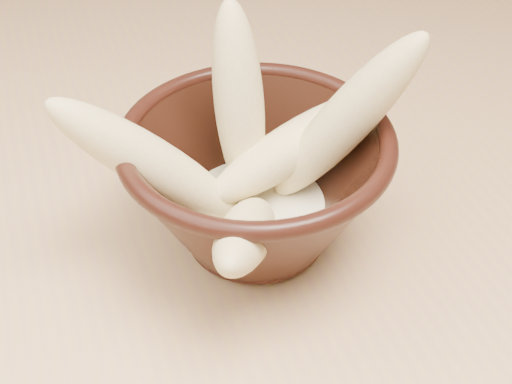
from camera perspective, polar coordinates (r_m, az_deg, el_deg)
table at (r=0.62m, az=-6.83°, el=-5.67°), size 1.20×0.80×0.75m
bowl at (r=0.48m, az=0.00°, el=0.77°), size 0.18×0.18×0.10m
milk_puddle at (r=0.50m, az=0.00°, el=-1.39°), size 0.10×0.10×0.01m
banana_upright at (r=0.48m, az=-1.38°, el=7.25°), size 0.04×0.07×0.14m
banana_left at (r=0.46m, az=-8.58°, el=2.41°), size 0.14×0.07×0.12m
banana_right at (r=0.46m, az=7.14°, el=5.68°), size 0.12×0.08×0.15m
banana_across at (r=0.48m, az=2.94°, el=3.59°), size 0.14×0.06×0.07m
banana_front at (r=0.43m, az=-0.84°, el=-3.40°), size 0.09×0.13×0.08m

